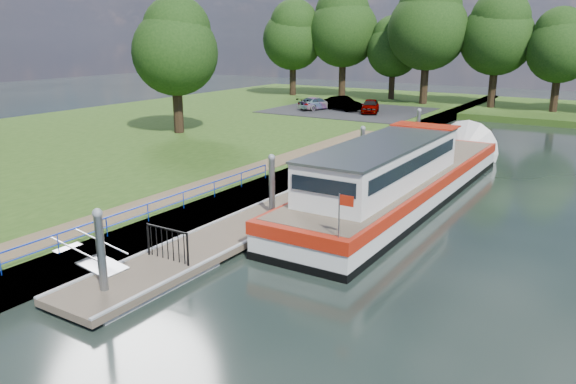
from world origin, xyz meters
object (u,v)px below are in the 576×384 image
Objects in this scene: barge at (406,177)px; car_b at (343,103)px; car_a at (370,106)px; car_c at (316,103)px; pontoon at (323,193)px.

barge is 27.16m from car_b.
barge reaches higher than car_a.
car_a reaches higher than car_c.
car_c is (-13.84, 23.78, 1.24)m from pontoon.
barge is at bearing -127.56° from car_b.
car_b is (-11.35, 24.55, 1.31)m from pontoon.
pontoon is at bearing -136.15° from car_b.
car_c is at bearing 163.89° from car_a.
car_c is at bearing 126.21° from car_b.
barge is at bearing 143.03° from car_c.
pontoon is 7.42× the size of car_c.
car_a is 5.49m from car_c.
car_b is (-14.95, 22.67, 0.40)m from barge.
barge is at bearing -82.01° from car_a.
car_c is (-17.43, 21.90, 0.33)m from barge.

